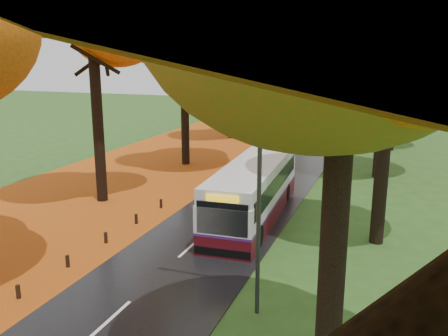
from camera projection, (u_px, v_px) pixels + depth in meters
The scene contains 13 objects.
road at pixel (269, 176), 32.28m from camera, with size 6.50×90.00×0.04m, color black.
centre_line at pixel (269, 176), 32.27m from camera, with size 0.12×90.00×0.01m, color silver.
leaf_verge at pixel (152, 166), 35.32m from camera, with size 12.00×90.00×0.02m, color #80360B.
leaf_drift at pixel (227, 172), 33.30m from camera, with size 0.90×90.00×0.01m, color #C35514.
trees_left at pixel (183, 34), 34.34m from camera, with size 9.20×74.00×13.88m.
trees_right at pixel (393, 28), 29.31m from camera, with size 9.30×74.20×13.96m.
streetlamp_near at pixel (251, 171), 14.35m from camera, with size 2.45×0.18×8.00m.
streetlamp_mid at pixel (341, 102), 34.39m from camera, with size 2.45×0.18×8.00m.
streetlamp_far at pixel (364, 84), 54.43m from camera, with size 2.45×0.18×8.00m.
bus at pixel (254, 189), 23.87m from camera, with size 3.04×10.89×2.84m.
car_white at pixel (274, 138), 42.39m from camera, with size 1.71×4.26×1.45m, color white.
car_silver at pixel (292, 126), 49.19m from camera, with size 1.63×4.67×1.54m, color #AFB2B7.
car_dark at pixel (304, 119), 55.05m from camera, with size 1.88×4.63×1.34m, color black.
Camera 1 is at (8.01, -5.34, 8.19)m, focal length 38.00 mm.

